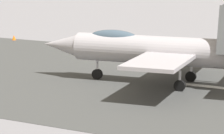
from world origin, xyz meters
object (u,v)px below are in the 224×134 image
at_px(fighter_jet, 160,49).
at_px(marker_cone_mid, 178,51).
at_px(crew_person, 76,44).
at_px(marker_cone_far, 14,38).

bearing_deg(fighter_jet, marker_cone_mid, -73.69).
height_order(crew_person, marker_cone_mid, crew_person).
relative_size(crew_person, marker_cone_far, 2.96).
distance_m(fighter_jet, crew_person, 15.62).
relative_size(fighter_jet, marker_cone_mid, 30.82).
xyz_separation_m(fighter_jet, marker_cone_mid, (3.80, -13.01, -2.18)).
bearing_deg(marker_cone_far, marker_cone_mid, 180.00).
bearing_deg(fighter_jet, crew_person, -36.42).
distance_m(crew_person, marker_cone_far, 10.88).
bearing_deg(crew_person, marker_cone_mid, -156.51).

